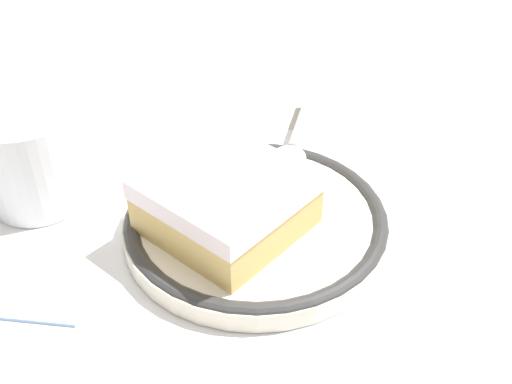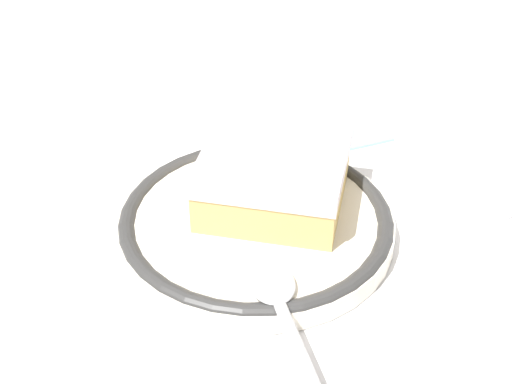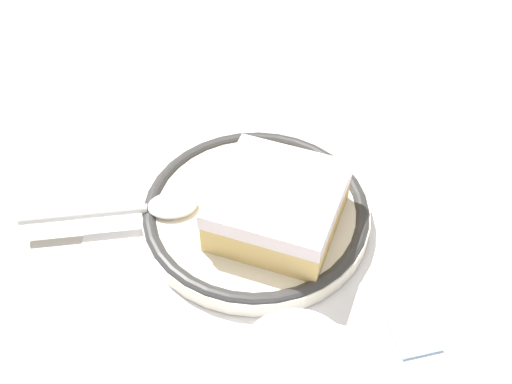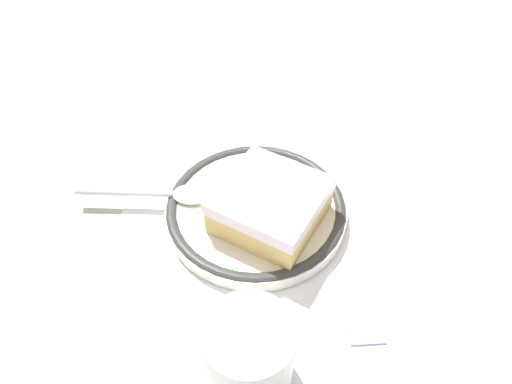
% 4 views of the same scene
% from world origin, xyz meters
% --- Properties ---
extents(ground_plane, '(2.40, 2.40, 0.00)m').
position_xyz_m(ground_plane, '(0.00, 0.00, 0.00)').
color(ground_plane, '#B7B2A8').
extents(placemat, '(0.52, 0.30, 0.00)m').
position_xyz_m(placemat, '(0.00, 0.00, 0.00)').
color(placemat, white).
rests_on(placemat, ground_plane).
extents(plate, '(0.18, 0.18, 0.02)m').
position_xyz_m(plate, '(-0.03, 0.02, 0.01)').
color(plate, silver).
rests_on(plate, placemat).
extents(cake_slice, '(0.12, 0.12, 0.04)m').
position_xyz_m(cake_slice, '(-0.04, 0.00, 0.04)').
color(cake_slice, '#DBB76B').
rests_on(cake_slice, plate).
extents(spoon, '(0.04, 0.14, 0.01)m').
position_xyz_m(spoon, '(-0.03, 0.11, 0.02)').
color(spoon, silver).
rests_on(spoon, plate).
extents(napkin, '(0.10, 0.14, 0.00)m').
position_xyz_m(napkin, '(0.18, 0.02, 0.00)').
color(napkin, white).
rests_on(napkin, placemat).
extents(sugar_packet, '(0.06, 0.04, 0.01)m').
position_xyz_m(sugar_packet, '(-0.12, -0.09, 0.00)').
color(sugar_packet, '#8CB2E0').
rests_on(sugar_packet, placemat).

